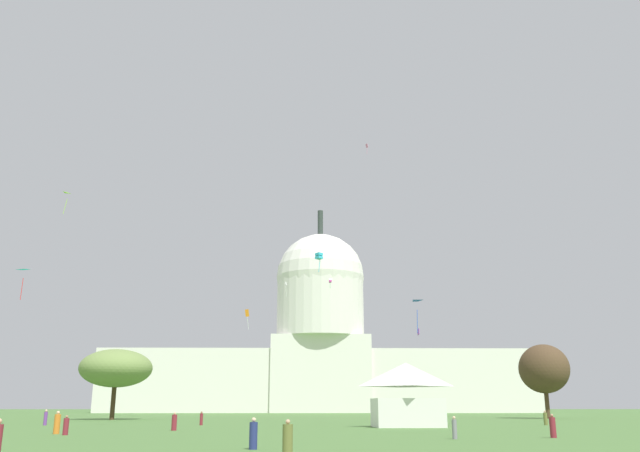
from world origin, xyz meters
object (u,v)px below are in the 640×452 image
(kite_violet_low, at_px, (418,332))
(kite_orange_mid, at_px, (247,315))
(kite_blue_low, at_px, (413,304))
(capitol_building, at_px, (320,345))
(kite_pink_high, at_px, (367,147))
(kite_lime_high, at_px, (65,197))
(tree_east_far, at_px, (544,369))
(kite_magenta_mid, at_px, (330,281))
(person_grey_lawn_far_right, at_px, (454,428))
(person_olive_deep_crowd, at_px, (545,418))
(person_maroon_mid_center, at_px, (66,426))
(event_tent, at_px, (407,394))
(kite_turquoise_low, at_px, (25,273))
(person_olive_near_tent, at_px, (288,440))
(kite_cyan_mid, at_px, (319,256))
(tree_west_mid, at_px, (116,368))
(person_purple_edge_west, at_px, (46,418))
(person_maroon_back_center, at_px, (174,422))
(person_orange_near_tree_west, at_px, (57,424))
(person_maroon_front_center, at_px, (553,427))
(kite_white_mid, at_px, (286,286))
(person_maroon_lawn_far_left, at_px, (201,419))
(person_navy_mid_right, at_px, (253,435))

(kite_violet_low, bearing_deg, kite_orange_mid, 99.36)
(kite_blue_low, bearing_deg, capitol_building, 149.50)
(kite_pink_high, bearing_deg, kite_lime_high, 130.22)
(tree_east_far, distance_m, kite_blue_low, 48.52)
(kite_orange_mid, relative_size, kite_magenta_mid, 1.42)
(tree_east_far, height_order, person_grey_lawn_far_right, tree_east_far)
(person_olive_deep_crowd, xyz_separation_m, person_maroon_mid_center, (-45.98, -25.18, -0.08))
(person_olive_deep_crowd, bearing_deg, event_tent, 96.60)
(kite_lime_high, bearing_deg, kite_magenta_mid, -178.52)
(kite_turquoise_low, bearing_deg, person_olive_near_tent, 131.44)
(person_grey_lawn_far_right, height_order, kite_cyan_mid, kite_cyan_mid)
(kite_pink_high, relative_size, kite_orange_mid, 0.68)
(tree_west_mid, height_order, person_maroon_mid_center, tree_west_mid)
(person_grey_lawn_far_right, xyz_separation_m, person_purple_edge_west, (-39.57, 32.08, 0.11))
(person_maroon_back_center, height_order, kite_blue_low, kite_blue_low)
(tree_east_far, bearing_deg, kite_orange_mid, 177.30)
(capitol_building, xyz_separation_m, person_maroon_mid_center, (-23.02, -159.81, -20.33))
(person_orange_near_tree_west, distance_m, person_maroon_front_center, 37.71)
(person_grey_lawn_far_right, xyz_separation_m, kite_blue_low, (2.78, 31.36, 13.11))
(tree_east_far, bearing_deg, person_maroon_back_center, -134.85)
(kite_orange_mid, bearing_deg, person_olive_near_tent, -26.51)
(kite_orange_mid, height_order, kite_violet_low, kite_orange_mid)
(person_purple_edge_west, bearing_deg, event_tent, -26.23)
(tree_west_mid, bearing_deg, person_maroon_front_center, -51.70)
(person_olive_near_tent, bearing_deg, kite_lime_high, -9.91)
(kite_orange_mid, bearing_deg, kite_cyan_mid, -12.12)
(person_maroon_back_center, height_order, kite_violet_low, kite_violet_low)
(person_orange_near_tree_west, bearing_deg, kite_white_mid, 117.02)
(kite_violet_low, bearing_deg, person_grey_lawn_far_right, -147.01)
(person_olive_near_tent, height_order, kite_orange_mid, kite_orange_mid)
(kite_pink_high, distance_m, kite_white_mid, 38.61)
(tree_west_mid, distance_m, person_olive_deep_crowd, 66.32)
(person_grey_lawn_far_right, distance_m, kite_violet_low, 57.16)
(person_grey_lawn_far_right, relative_size, person_olive_near_tent, 0.95)
(person_maroon_front_center, relative_size, kite_blue_low, 0.45)
(person_maroon_lawn_far_left, xyz_separation_m, kite_blue_low, (24.71, -0.92, 13.10))
(person_navy_mid_right, relative_size, kite_white_mid, 0.44)
(kite_turquoise_low, bearing_deg, kite_violet_low, -147.92)
(tree_east_far, relative_size, kite_orange_mid, 3.42)
(person_grey_lawn_far_right, height_order, kite_violet_low, kite_violet_low)
(person_maroon_front_center, xyz_separation_m, kite_violet_low, (0.13, 53.60, 12.46))
(person_maroon_back_center, height_order, kite_magenta_mid, kite_magenta_mid)
(person_grey_lawn_far_right, relative_size, person_purple_edge_west, 0.86)
(capitol_building, relative_size, kite_cyan_mid, 52.52)
(kite_turquoise_low, bearing_deg, person_maroon_front_center, 156.22)
(person_orange_near_tree_west, bearing_deg, person_navy_mid_right, -12.83)
(person_olive_near_tent, bearing_deg, person_maroon_back_center, -18.75)
(person_orange_near_tree_west, height_order, person_maroon_mid_center, person_orange_near_tree_west)
(person_purple_edge_west, bearing_deg, person_olive_deep_crowd, -16.51)
(person_grey_lawn_far_right, bearing_deg, kite_white_mid, 64.40)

